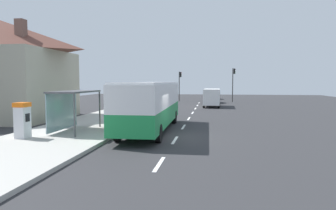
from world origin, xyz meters
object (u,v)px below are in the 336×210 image
Objects in this scene: white_van at (212,96)px; sedan_far at (213,98)px; house_behind_platform at (1,69)px; bus_shelter at (70,100)px; bus at (151,103)px; sedan_near at (213,95)px; ticket_machine at (22,120)px; traffic_light_far_side at (180,81)px; recycling_bin_orange at (111,122)px; recycling_bin_yellow at (115,120)px; traffic_light_near_side at (233,80)px.

sedan_far is at bearing 89.21° from white_van.
bus_shelter is (9.40, -6.32, -2.25)m from house_behind_platform.
bus is 2.47× the size of sedan_far.
sedan_near is 43.35m from ticket_machine.
house_behind_platform reaches higher than white_van.
house_behind_platform is at bearing -115.99° from traffic_light_far_side.
bus_shelter reaches higher than recycling_bin_orange.
house_behind_platform reaches higher than bus.
recycling_bin_yellow is 30.69m from traffic_light_far_side.
white_van is 10.61m from traffic_light_near_side.
white_van is 2.71× the size of ticket_machine.
traffic_light_near_side is (3.20, -7.91, 2.76)m from sedan_near.
traffic_light_far_side reaches higher than recycling_bin_orange.
sedan_near is 4.73× the size of recycling_bin_orange.
sedan_far is (0.10, 7.45, -0.55)m from white_van.
traffic_light_far_side reaches higher than bus_shelter.
sedan_far is (0.01, -10.30, 0.00)m from sedan_near.
traffic_light_near_side reaches higher than recycling_bin_yellow.
traffic_light_far_side reaches higher than sedan_near.
bus is 2.46× the size of sedan_near.
ticket_machine is 0.48× the size of bus_shelter.
traffic_light_near_side is at bearing 71.48° from white_van.
white_van is (3.91, 19.99, -0.50)m from bus.
traffic_light_near_side reaches higher than sedan_near.
bus_shelter is (1.50, 2.61, 0.93)m from ticket_machine.
recycling_bin_yellow is 0.24× the size of bus_shelter.
traffic_light_near_side is (9.70, 29.76, 2.89)m from recycling_bin_yellow.
ticket_machine is 3.15m from bus_shelter.
bus_shelter reaches higher than sedan_near.
house_behind_platform is at bearing 131.49° from ticket_machine.
traffic_light_far_side is at bearing -127.18° from sedan_near.
ticket_machine is 35.41m from traffic_light_far_side.
bus is at bearing -98.32° from sedan_far.
traffic_light_far_side is at bearing 64.01° from house_behind_platform.
bus_shelter is at bearing -33.92° from house_behind_platform.
house_behind_platform is (-21.31, -25.29, 0.80)m from traffic_light_near_side.
traffic_light_far_side is 0.45× the size of house_behind_platform.
recycling_bin_orange is 0.19× the size of traffic_light_far_side.
bus is at bearing -101.07° from white_van.
traffic_light_far_side reaches higher than white_van.
traffic_light_near_side is 1.34× the size of bus_shelter.
sedan_far is at bearing 73.40° from bus_shelter.
sedan_near is 10.30m from sedan_far.
traffic_light_near_side is at bearing 69.36° from bus_shelter.
recycling_bin_orange is (-6.50, -28.08, -0.14)m from sedan_far.
bus_shelter is (-2.21, -1.15, 1.44)m from recycling_bin_orange.
traffic_light_near_side is 0.49× the size of house_behind_platform.
bus is 5.03m from bus_shelter.
house_behind_platform reaches higher than recycling_bin_yellow.
traffic_light_near_side is at bearing 68.60° from ticket_machine.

